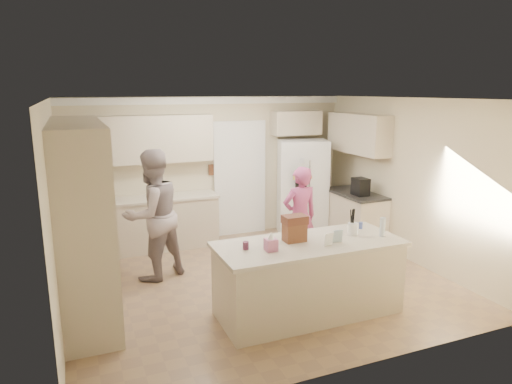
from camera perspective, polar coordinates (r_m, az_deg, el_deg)
name	(u,v)px	position (r m, az deg, el deg)	size (l,w,h in m)	color
floor	(259,282)	(6.74, 0.35, -11.20)	(5.20, 4.60, 0.02)	#8E704F
ceiling	(259,98)	(6.16, 0.38, 11.68)	(5.20, 4.60, 0.02)	white
wall_back	(211,168)	(8.46, -5.67, 2.96)	(5.20, 0.02, 2.60)	beige
wall_front	(354,245)	(4.36, 12.18, -6.55)	(5.20, 0.02, 2.60)	beige
wall_left	(54,213)	(5.87, -23.91, -2.41)	(0.02, 4.60, 2.60)	beige
wall_right	(409,180)	(7.69, 18.62, 1.38)	(0.02, 4.60, 2.60)	beige
crown_back	(210,101)	(8.30, -5.75, 11.31)	(5.20, 0.08, 0.12)	white
pantry_bank	(83,216)	(6.09, -20.85, -2.85)	(0.60, 2.60, 2.35)	#C2B897
back_base_cab	(153,224)	(8.11, -12.72, -3.96)	(2.20, 0.60, 0.88)	#C2B897
back_countertop	(152,199)	(7.99, -12.87, -0.81)	(2.24, 0.63, 0.04)	beige
back_upper_cab	(148,139)	(7.95, -13.38, 6.43)	(2.20, 0.35, 0.80)	#C2B897
doorway_opening	(239,180)	(8.65, -2.08, 1.54)	(0.90, 0.06, 2.10)	black
doorway_casing	(240,180)	(8.62, -2.00, 1.50)	(1.02, 0.03, 2.22)	white
wall_frame_upper	(212,155)	(8.39, -5.49, 4.61)	(0.15, 0.02, 0.20)	brown
wall_frame_lower	(213,170)	(8.43, -5.45, 2.80)	(0.15, 0.02, 0.20)	brown
refrigerator	(302,187)	(8.74, 5.79, 0.60)	(0.90, 0.70, 1.80)	white
fridge_seam	(311,191)	(8.44, 6.92, 0.14)	(0.01, 0.02, 1.78)	gray
fridge_dispenser	(301,179)	(8.28, 5.66, 1.69)	(0.22, 0.03, 0.35)	black
fridge_handle_l	(309,183)	(8.37, 6.70, 1.09)	(0.02, 0.02, 0.85)	silver
fridge_handle_r	(314,183)	(8.42, 7.29, 1.14)	(0.02, 0.02, 0.85)	silver
over_fridge_cab	(296,123)	(8.81, 5.02, 8.60)	(0.95, 0.35, 0.45)	#C2B897
right_base_cab	(355,218)	(8.47, 12.22, -3.23)	(0.60, 1.20, 0.88)	#C2B897
right_countertop	(355,194)	(8.35, 12.31, -0.20)	(0.63, 1.24, 0.04)	#2D2B28
right_upper_cab	(358,134)	(8.43, 12.64, 7.14)	(0.35, 1.50, 0.70)	#C2B897
coffee_maker	(360,187)	(8.13, 12.93, 0.66)	(0.22, 0.28, 0.30)	black
island_base	(308,280)	(5.73, 6.54, -10.82)	(2.20, 0.90, 0.88)	#C2B897
island_top	(309,244)	(5.56, 6.66, -6.47)	(2.28, 0.96, 0.05)	beige
utensil_crock	(353,229)	(5.90, 12.01, -4.52)	(0.13, 0.13, 0.15)	white
tissue_box	(271,245)	(5.21, 1.88, -6.61)	(0.13, 0.13, 0.14)	#C16792
tissue_plume	(271,235)	(5.18, 1.89, -5.46)	(0.08, 0.08, 0.08)	white
dollhouse_body	(294,232)	(5.54, 4.83, -5.05)	(0.26, 0.18, 0.22)	brown
dollhouse_roof	(295,220)	(5.49, 4.86, -3.46)	(0.28, 0.20, 0.10)	#592D1E
jam_jar	(246,246)	(5.26, -1.29, -6.71)	(0.07, 0.07, 0.09)	#59263F
greeting_card_a	(329,239)	(5.44, 9.10, -5.83)	(0.12, 0.01, 0.16)	white
greeting_card_b	(338,236)	(5.56, 10.16, -5.47)	(0.12, 0.01, 0.16)	silver
water_bottle	(383,227)	(5.91, 15.53, -4.24)	(0.07, 0.07, 0.24)	silver
shaker_salt	(356,226)	(6.14, 12.43, -4.17)	(0.05, 0.05, 0.09)	#43539C
shaker_pepper	(361,225)	(6.18, 12.96, -4.09)	(0.05, 0.05, 0.09)	#43539C
teen_boy	(153,215)	(6.74, -12.79, -2.83)	(0.93, 0.72, 1.91)	#999491
teen_girl	(300,217)	(7.09, 5.49, -3.15)	(0.58, 0.38, 1.59)	#AB3F62
fridge_magnets	(311,191)	(8.43, 6.94, 0.13)	(0.76, 0.02, 1.44)	tan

